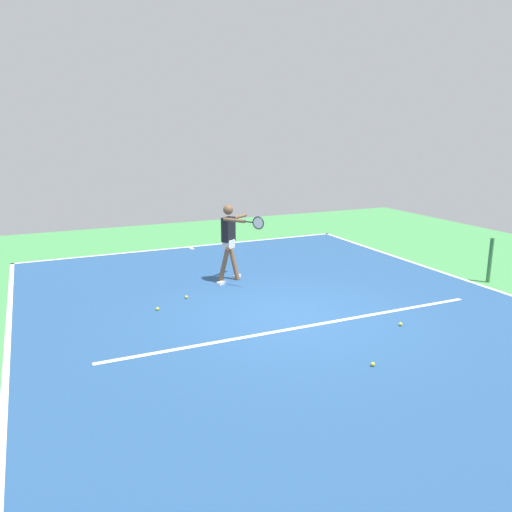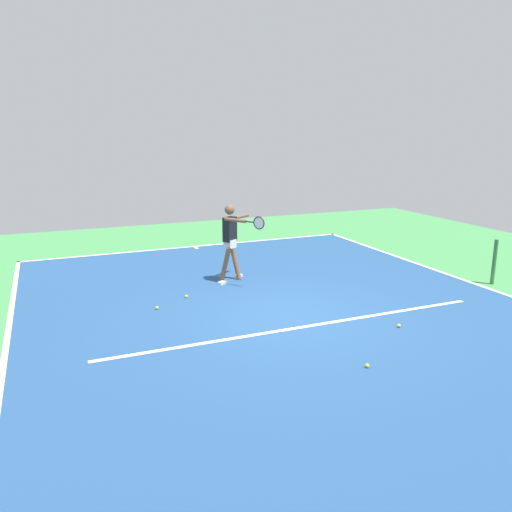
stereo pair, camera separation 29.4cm
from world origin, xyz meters
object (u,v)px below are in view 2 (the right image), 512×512
tennis_player (231,237)px  tennis_ball_by_baseline (157,308)px  tennis_ball_near_player (186,296)px  tennis_ball_near_service_line (367,366)px  net_post (494,262)px  tennis_ball_centre_court (399,326)px  tennis_ball_by_sideline (232,248)px

tennis_player → tennis_ball_by_baseline: (2.08, 1.29, -1.04)m
tennis_ball_near_player → tennis_ball_near_service_line: bearing=111.1°
net_post → tennis_ball_centre_court: net_post is taller
tennis_player → tennis_ball_centre_court: 4.47m
tennis_ball_near_service_line → tennis_ball_near_player: 4.60m
net_post → tennis_ball_near_service_line: (5.22, 2.51, -0.50)m
net_post → tennis_ball_near_player: 7.12m
net_post → tennis_ball_by_sideline: bearing=-52.8°
tennis_ball_near_player → tennis_ball_centre_court: 4.45m
tennis_player → tennis_ball_by_sideline: 3.54m
tennis_player → net_post: bearing=121.2°
tennis_ball_near_player → tennis_ball_centre_court: (-3.14, 3.15, 0.00)m
tennis_ball_by_baseline → tennis_player: bearing=-148.1°
net_post → tennis_ball_near_service_line: size_ratio=16.21×
net_post → tennis_ball_by_baseline: net_post is taller
net_post → tennis_ball_centre_court: (3.74, 1.37, -0.50)m
tennis_ball_by_baseline → tennis_ball_centre_court: (-3.88, 2.67, 0.00)m
tennis_ball_near_service_line → tennis_ball_near_player: (1.65, -4.29, 0.00)m
tennis_player → tennis_ball_near_player: tennis_player is taller
tennis_ball_near_service_line → tennis_ball_by_sideline: same height
net_post → tennis_ball_near_service_line: bearing=25.6°
tennis_ball_by_sideline → tennis_ball_centre_court: same height
tennis_ball_near_service_line → tennis_ball_centre_court: 1.87m
tennis_player → tennis_ball_by_sideline: tennis_player is taller
tennis_ball_by_baseline → tennis_ball_near_service_line: 4.50m
tennis_ball_near_player → tennis_ball_centre_court: same height
tennis_ball_centre_court → tennis_ball_near_service_line: bearing=37.6°
net_post → tennis_ball_by_sideline: size_ratio=16.21×
tennis_player → tennis_ball_by_baseline: size_ratio=28.04×
tennis_ball_centre_court → tennis_ball_by_baseline: bearing=-34.5°
tennis_ball_by_baseline → tennis_ball_centre_court: bearing=145.5°
net_post → tennis_ball_by_baseline: (7.62, -1.30, -0.50)m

